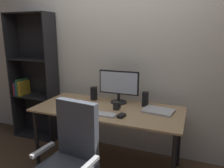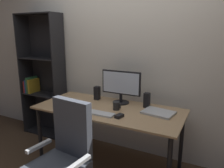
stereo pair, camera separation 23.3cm
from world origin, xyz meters
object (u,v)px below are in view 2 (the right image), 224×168
mouse (119,116)px  speaker_left (97,93)px  keyboard (101,114)px  speaker_right (147,100)px  laptop (158,112)px  bookshelf (43,77)px  monitor (121,85)px  coffee_mug (116,106)px  office_chair (63,164)px  desk (109,114)px

mouse → speaker_left: speaker_left is taller
keyboard → speaker_right: speaker_right is taller
laptop → bookshelf: (-1.89, 0.28, 0.15)m
speaker_left → speaker_right: (0.66, 0.00, 0.00)m
mouse → laptop: mouse is taller
speaker_right → speaker_left: bearing=180.0°
monitor → speaker_left: 0.36m
coffee_mug → office_chair: office_chair is taller
mouse → laptop: bearing=54.4°
monitor → speaker_right: bearing=-1.4°
desk → coffee_mug: size_ratio=18.22×
monitor → keyboard: (-0.02, -0.44, -0.22)m
laptop → desk: bearing=-162.0°
monitor → office_chair: monitor is taller
monitor → office_chair: (-0.10, -0.99, -0.51)m
desk → bookshelf: 1.42m
monitor → bookshelf: (-1.39, 0.14, -0.06)m
coffee_mug → bookshelf: size_ratio=0.05×
laptop → speaker_right: size_ratio=1.88×
keyboard → coffee_mug: coffee_mug is taller
speaker_left → bookshelf: bookshelf is taller
speaker_right → office_chair: (-0.43, -0.98, -0.37)m
speaker_right → office_chair: office_chair is taller
keyboard → speaker_right: size_ratio=1.71×
speaker_left → office_chair: size_ratio=0.17×
speaker_right → desk: bearing=-149.1°
monitor → speaker_right: monitor is taller
keyboard → laptop: (0.53, 0.30, 0.00)m
coffee_mug → office_chair: bearing=-101.6°
speaker_left → speaker_right: 0.66m
laptop → speaker_left: bearing=179.4°
coffee_mug → bookshelf: bookshelf is taller
speaker_right → office_chair: 1.13m
mouse → speaker_left: bearing=152.9°
speaker_left → bookshelf: bearing=172.0°
mouse → coffee_mug: bearing=135.4°
desk → bookshelf: (-1.35, 0.37, 0.24)m
keyboard → mouse: mouse is taller
desk → keyboard: 0.23m
keyboard → coffee_mug: bearing=68.2°
coffee_mug → speaker_left: 0.45m
bookshelf → monitor: bearing=-5.8°
mouse → speaker_left: (-0.51, 0.42, 0.07)m
desk → mouse: bearing=-41.1°
laptop → office_chair: office_chair is taller
mouse → speaker_right: speaker_right is taller
desk → speaker_left: 0.40m
mouse → speaker_right: size_ratio=0.56×
laptop → monitor: bearing=172.9°
keyboard → bookshelf: bookshelf is taller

